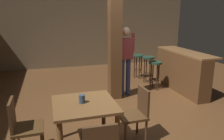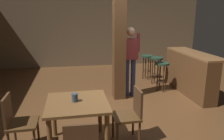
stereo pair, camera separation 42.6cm
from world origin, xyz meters
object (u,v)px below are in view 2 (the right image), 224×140
at_px(napkin_cup, 75,98).
at_px(bar_counter, 189,73).
at_px(bar_stool_far, 147,61).
at_px(dining_table, 78,110).
at_px(chair_east, 131,113).
at_px(bar_stool_near, 162,70).
at_px(chair_west, 17,121).
at_px(bar_stool_mid, 156,64).
at_px(standing_person, 130,57).

xyz_separation_m(napkin_cup, bar_counter, (2.97, 1.89, -0.27)).
bearing_deg(bar_stool_far, dining_table, -124.51).
distance_m(dining_table, chair_east, 0.84).
height_order(dining_table, bar_stool_far, bar_stool_far).
bearing_deg(bar_stool_near, bar_stool_far, 90.42).
xyz_separation_m(chair_east, chair_west, (-1.71, 0.05, 0.00)).
bearing_deg(dining_table, chair_west, 178.03).
relative_size(bar_counter, bar_stool_mid, 2.51).
xyz_separation_m(chair_west, standing_person, (2.25, 1.96, 0.50)).
bearing_deg(standing_person, napkin_cup, -125.31).
relative_size(standing_person, bar_stool_near, 2.22).
xyz_separation_m(standing_person, bar_stool_near, (0.94, 0.19, -0.42)).
xyz_separation_m(dining_table, standing_person, (1.37, 1.99, 0.38)).
xyz_separation_m(chair_west, napkin_cup, (0.85, -0.02, 0.31)).
relative_size(bar_counter, bar_stool_near, 2.59).
relative_size(chair_west, bar_counter, 0.44).
distance_m(chair_west, napkin_cup, 0.91).
height_order(bar_stool_near, bar_stool_far, bar_stool_near).
height_order(standing_person, bar_stool_near, standing_person).
xyz_separation_m(chair_east, standing_person, (0.54, 2.01, 0.50)).
height_order(chair_west, standing_person, standing_person).
bearing_deg(bar_stool_mid, bar_counter, -58.27).
bearing_deg(chair_west, bar_stool_near, 34.00).
height_order(chair_east, chair_west, same).
relative_size(dining_table, napkin_cup, 7.42).
height_order(standing_person, bar_counter, standing_person).
relative_size(bar_stool_near, bar_stool_far, 1.02).
bearing_deg(napkin_cup, standing_person, 54.69).
distance_m(bar_counter, bar_stool_mid, 1.04).
relative_size(dining_table, standing_person, 0.53).
relative_size(chair_east, standing_person, 0.52).
xyz_separation_m(dining_table, chair_west, (-0.88, 0.03, -0.11)).
bearing_deg(standing_person, chair_east, -104.91).
distance_m(napkin_cup, bar_stool_mid, 3.69).
xyz_separation_m(chair_west, bar_stool_mid, (3.27, 2.76, 0.10)).
bearing_deg(bar_stool_mid, bar_stool_far, 99.93).
height_order(napkin_cup, bar_stool_near, napkin_cup).
relative_size(napkin_cup, bar_stool_mid, 0.16).
height_order(chair_west, bar_counter, bar_counter).
bearing_deg(bar_counter, chair_west, -153.80).
height_order(standing_person, bar_stool_far, standing_person).
height_order(dining_table, chair_east, chair_east).
distance_m(chair_west, bar_stool_mid, 4.28).
bearing_deg(bar_stool_far, standing_person, -124.56).
bearing_deg(chair_west, bar_counter, 26.20).
distance_m(chair_east, standing_person, 2.14).
relative_size(dining_table, bar_counter, 0.46).
xyz_separation_m(standing_person, bar_counter, (1.57, -0.08, -0.46)).
bearing_deg(bar_stool_far, napkin_cup, -125.01).
relative_size(napkin_cup, bar_counter, 0.06).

